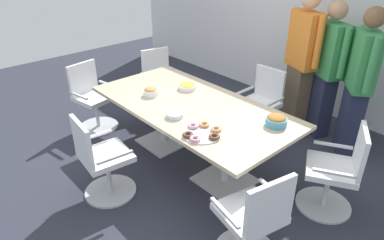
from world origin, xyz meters
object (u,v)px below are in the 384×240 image
office_chair_0 (260,107)px  donut_platter (202,132)px  person_standing_0 (302,60)px  snack_bowl_pretzels (276,120)px  person_standing_2 (359,82)px  snack_bowl_cookies (151,91)px  office_chair_2 (93,100)px  person_standing_1 (327,69)px  office_chair_5 (336,174)px  plate_stack (175,115)px  office_chair_3 (101,162)px  conference_table (192,114)px  office_chair_4 (253,222)px  snack_bowl_chips_yellow (187,86)px  office_chair_1 (160,83)px

office_chair_0 → donut_platter: bearing=104.7°
person_standing_0 → snack_bowl_pretzels: 1.45m
snack_bowl_pretzels → person_standing_2: bearing=80.5°
person_standing_2 → snack_bowl_cookies: bearing=97.9°
office_chair_2 → person_standing_1: size_ratio=0.52×
office_chair_5 → snack_bowl_pretzels: bearing=76.0°
person_standing_1 → plate_stack: bearing=102.8°
office_chair_3 → plate_stack: office_chair_3 is taller
person_standing_2 → office_chair_0: bearing=75.8°
person_standing_0 → office_chair_5: bearing=158.9°
person_standing_0 → snack_bowl_pretzels: person_standing_0 is taller
office_chair_2 → donut_platter: 2.13m
office_chair_0 → donut_platter: size_ratio=2.31×
person_standing_0 → donut_platter: 2.01m
conference_table → snack_bowl_pretzels: size_ratio=11.15×
snack_bowl_cookies → snack_bowl_pretzels: size_ratio=0.82×
snack_bowl_cookies → plate_stack: 0.63m
conference_table → office_chair_5: bearing=17.2°
person_standing_0 → plate_stack: bearing=105.8°
office_chair_2 → donut_platter: (2.10, 0.09, 0.36)m
office_chair_4 → person_standing_1: 2.50m
snack_bowl_chips_yellow → snack_bowl_cookies: snack_bowl_cookies is taller
office_chair_5 → snack_bowl_cookies: 2.19m
office_chair_5 → snack_bowl_chips_yellow: 1.95m
office_chair_0 → snack_bowl_pretzels: bearing=133.3°
conference_table → snack_bowl_cookies: size_ratio=13.66×
office_chair_3 → snack_bowl_cookies: (-0.37, 0.90, 0.39)m
conference_table → office_chair_1: (-1.41, 0.61, -0.22)m
conference_table → office_chair_3: 1.13m
office_chair_5 → snack_bowl_cookies: bearing=78.7°
snack_bowl_pretzels → office_chair_3: bearing=-127.0°
person_standing_0 → snack_bowl_cookies: 2.01m
person_standing_1 → plate_stack: size_ratio=9.74×
snack_bowl_cookies → donut_platter: size_ratio=0.45×
office_chair_0 → person_standing_2: bearing=-156.1°
office_chair_1 → conference_table: bearing=79.1°
office_chair_0 → plate_stack: bearing=87.7°
snack_bowl_chips_yellow → donut_platter: 1.10m
office_chair_0 → office_chair_5: same height
person_standing_1 → person_standing_2: 0.51m
person_standing_0 → donut_platter: (0.22, -1.99, -0.22)m
person_standing_2 → person_standing_0: bearing=46.7°
office_chair_4 → office_chair_5: bearing=5.4°
office_chair_2 → office_chair_5: (3.08, 0.93, 0.00)m
office_chair_3 → snack_bowl_chips_yellow: (-0.22, 1.35, 0.38)m
conference_table → office_chair_2: size_ratio=2.64×
office_chair_3 → person_standing_0: bearing=86.3°
office_chair_3 → office_chair_0: bearing=89.0°
office_chair_1 → office_chair_5: same height
office_chair_0 → person_standing_1: bearing=-130.9°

